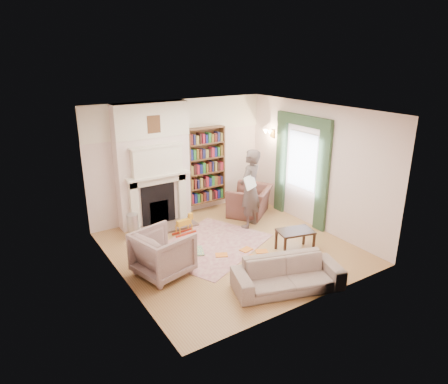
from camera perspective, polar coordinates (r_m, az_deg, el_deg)
floor at (r=8.29m, az=0.94°, el=-8.01°), size 4.50×4.50×0.00m
ceiling at (r=7.43m, az=1.06°, el=11.54°), size 4.50×4.50×0.00m
wall_back at (r=9.63m, az=-6.42°, el=4.73°), size 4.50×0.00×4.50m
wall_front at (r=6.12m, az=12.71°, el=-4.32°), size 4.50×0.00×4.50m
wall_left at (r=6.84m, az=-14.95°, el=-1.95°), size 0.00×4.50×4.50m
wall_right at (r=9.13m, az=12.88°, el=3.55°), size 0.00×4.50×4.50m
fireplace at (r=9.16m, az=-10.07°, el=3.70°), size 1.70×0.58×2.80m
bookcase at (r=9.87m, az=-2.65°, el=3.83°), size 1.00×0.24×1.85m
window at (r=9.38m, az=11.12°, el=4.41°), size 0.02×0.90×1.30m
curtain_left at (r=8.95m, az=13.91°, el=1.82°), size 0.07×0.32×2.40m
curtain_right at (r=9.92m, az=8.13°, el=3.90°), size 0.07×0.32×2.40m
pelmet at (r=9.16m, az=11.29°, el=10.00°), size 0.09×1.70×0.24m
wall_sconce at (r=9.96m, az=6.06°, el=8.18°), size 0.20×0.24×0.24m
rug at (r=8.39m, az=-1.94°, el=-7.61°), size 2.84×2.58×0.01m
armchair_reading at (r=9.86m, az=3.73°, el=-1.25°), size 1.41×1.39×0.69m
armchair_left at (r=7.29m, az=-8.72°, el=-8.64°), size 1.11×1.09×0.83m
sofa at (r=6.95m, az=9.08°, el=-11.56°), size 1.97×1.24×0.54m
man_reading at (r=8.97m, az=3.74°, el=0.44°), size 0.79×0.68×1.82m
newspaper at (r=8.66m, az=3.75°, el=1.42°), size 0.43×0.29×0.28m
coffee_table at (r=8.21m, az=10.09°, el=-6.86°), size 0.79×0.60×0.45m
paraffin_heater at (r=8.82m, az=-12.87°, el=-4.79°), size 0.28×0.28×0.55m
rocking_horse at (r=8.85m, az=-5.74°, el=-4.65°), size 0.53×0.25×0.45m
board_game at (r=8.12m, az=-4.43°, el=-8.46°), size 0.52×0.52×0.03m
game_box_lid at (r=8.27m, az=-5.37°, el=-7.88°), size 0.35×0.28×0.05m
comic_annuals at (r=8.05m, az=3.11°, el=-8.75°), size 1.06×0.71×0.02m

